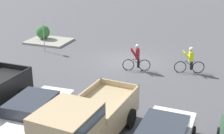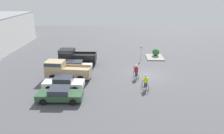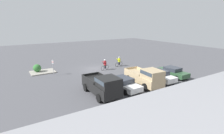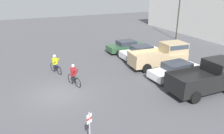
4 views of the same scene
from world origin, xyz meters
name	(u,v)px [view 1 (image 1 of 4)]	position (x,y,z in m)	size (l,w,h in m)	color
ground_plane	(128,61)	(0.00, 0.00, 0.00)	(80.00, 80.00, 0.00)	#4C4C51
pickup_truck_0	(85,123)	(-1.53, 10.08, 1.16)	(2.50, 5.54, 2.23)	tan
sedan_2	(32,113)	(1.23, 9.43, 0.69)	(2.10, 4.80, 1.36)	white
cyclist_0	(137,58)	(-1.02, 1.37, 0.84)	(1.69, 0.63, 1.73)	black
cyclist_1	(190,60)	(-4.19, 0.60, 0.84)	(1.79, 0.66, 1.68)	black
fire_lane_sign	(44,34)	(6.55, 0.03, 1.36)	(0.16, 0.28, 2.25)	#9E9EA3
curb_island	(49,41)	(7.59, -2.27, 0.07)	(3.43, 2.65, 0.15)	gray
shrub	(43,32)	(8.27, -2.54, 0.72)	(1.14, 1.14, 1.14)	#337033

